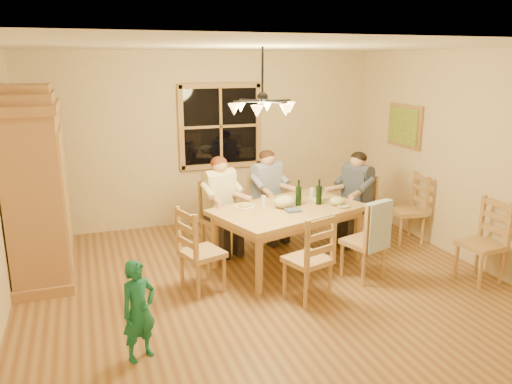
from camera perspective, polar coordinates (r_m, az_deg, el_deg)
name	(u,v)px	position (r m, az deg, el deg)	size (l,w,h in m)	color
floor	(262,282)	(6.03, 0.67, -10.26)	(5.50, 5.50, 0.00)	brown
ceiling	(263,46)	(5.46, 0.76, 16.33)	(5.50, 5.00, 0.02)	white
wall_back	(208,139)	(7.95, -5.51, 6.02)	(5.50, 0.02, 2.70)	beige
wall_right	(461,156)	(7.01, 22.39, 3.79)	(0.02, 5.00, 2.70)	beige
window	(221,126)	(7.94, -4.07, 7.50)	(1.30, 0.06, 1.30)	black
painting	(404,126)	(7.88, 16.60, 7.23)	(0.06, 0.78, 0.64)	#A76F48
chandelier	(262,106)	(5.48, 0.74, 9.81)	(0.77, 0.68, 0.71)	black
armoire	(38,192)	(6.40, -23.67, 0.00)	(0.66, 1.40, 2.30)	#A76F48
dining_table	(288,215)	(6.33, 3.67, -2.65)	(2.08, 1.62, 0.76)	tan
chair_far_left	(221,231)	(6.83, -4.05, -4.47)	(0.55, 0.53, 0.99)	#B1814E
chair_far_right	(267,220)	(7.28, 1.30, -3.21)	(0.55, 0.53, 0.99)	#B1814E
chair_near_left	(307,272)	(5.57, 5.88, -9.14)	(0.55, 0.53, 0.99)	#B1814E
chair_near_right	(363,254)	(6.18, 12.13, -6.90)	(0.55, 0.53, 0.99)	#B1814E
chair_end_left	(203,265)	(5.75, -6.11, -8.34)	(0.53, 0.55, 0.99)	#B1814E
chair_end_right	(355,223)	(7.29, 11.21, -3.47)	(0.53, 0.55, 0.99)	#B1814E
adult_woman	(220,193)	(6.68, -4.13, -0.11)	(0.49, 0.52, 0.87)	beige
adult_plaid_man	(268,184)	(7.14, 1.33, 0.90)	(0.49, 0.52, 0.87)	#384C9B
adult_slate_man	(357,186)	(7.15, 11.42, 0.63)	(0.52, 0.49, 0.87)	#3A425D
towel	(378,226)	(5.94, 13.72, -3.84)	(0.38, 0.10, 0.58)	#A4BDDF
wine_bottle_a	(299,193)	(6.36, 4.89, -0.08)	(0.08, 0.08, 0.33)	black
wine_bottle_b	(319,192)	(6.44, 7.21, 0.02)	(0.08, 0.08, 0.33)	black
plate_woman	(245,207)	(6.29, -1.27, -1.68)	(0.26, 0.26, 0.02)	white
plate_plaid	(292,199)	(6.66, 4.09, -0.78)	(0.26, 0.26, 0.02)	white
plate_slate	(323,199)	(6.68, 7.65, -0.83)	(0.26, 0.26, 0.02)	white
wine_glass_a	(264,201)	(6.31, 0.90, -1.05)	(0.06, 0.06, 0.14)	silver
wine_glass_b	(312,193)	(6.75, 6.42, -0.09)	(0.06, 0.06, 0.14)	silver
cap	(337,201)	(6.45, 9.28, -1.03)	(0.20, 0.20, 0.11)	#BFBA7F
napkin	(293,210)	(6.13, 4.27, -2.10)	(0.18, 0.14, 0.03)	#4A5B87
cloth_bundle	(285,202)	(6.27, 3.28, -1.13)	(0.28, 0.22, 0.15)	#BBB387
child	(139,311)	(4.55, -13.24, -13.05)	(0.33, 0.22, 0.92)	#186C56
chair_spare_front	(479,257)	(6.51, 24.18, -6.78)	(0.46, 0.47, 0.99)	#B1814E
chair_spare_back	(406,221)	(7.54, 16.77, -3.22)	(0.48, 0.49, 0.99)	#B1814E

